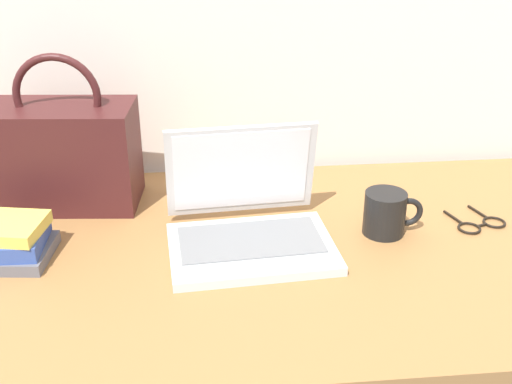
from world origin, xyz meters
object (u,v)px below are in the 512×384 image
at_px(coffee_mug, 386,213).
at_px(handbag, 65,153).
at_px(eyeglasses, 481,224).
at_px(book_stack, 2,241).
at_px(laptop, 248,220).

height_order(coffee_mug, handbag, handbag).
distance_m(eyeglasses, handbag, 0.88).
height_order(eyeglasses, book_stack, book_stack).
xyz_separation_m(eyeglasses, book_stack, (-0.94, -0.03, 0.03)).
bearing_deg(eyeglasses, handbag, 167.12).
relative_size(coffee_mug, handbag, 0.36).
distance_m(coffee_mug, book_stack, 0.73).
height_order(laptop, coffee_mug, laptop).
bearing_deg(book_stack, laptop, 2.28).
bearing_deg(book_stack, handbag, 69.24).
bearing_deg(eyeglasses, coffee_mug, -178.06).
distance_m(handbag, book_stack, 0.26).
relative_size(laptop, handbag, 0.98).
distance_m(laptop, book_stack, 0.46).
bearing_deg(book_stack, coffee_mug, 2.00).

